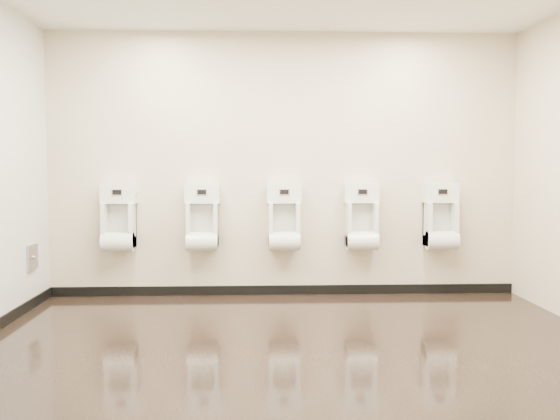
# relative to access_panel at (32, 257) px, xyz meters

# --- Properties ---
(ground) EXTENTS (5.00, 3.50, 0.00)m
(ground) POSITION_rel_access_panel_xyz_m (2.48, -1.20, -0.50)
(ground) COLOR black
(ground) RESTS_ON ground
(back_wall) EXTENTS (5.00, 0.02, 2.80)m
(back_wall) POSITION_rel_access_panel_xyz_m (2.48, 0.55, 0.90)
(back_wall) COLOR beige
(back_wall) RESTS_ON ground
(front_wall) EXTENTS (5.00, 0.02, 2.80)m
(front_wall) POSITION_rel_access_panel_xyz_m (2.48, -2.95, 0.90)
(front_wall) COLOR beige
(front_wall) RESTS_ON ground
(skirting_back) EXTENTS (5.00, 0.02, 0.10)m
(skirting_back) POSITION_rel_access_panel_xyz_m (2.48, 0.54, -0.45)
(skirting_back) COLOR black
(skirting_back) RESTS_ON ground
(access_panel) EXTENTS (0.04, 0.25, 0.25)m
(access_panel) POSITION_rel_access_panel_xyz_m (0.00, 0.00, 0.00)
(access_panel) COLOR #9E9EA3
(access_panel) RESTS_ON left_wall
(urinal_0) EXTENTS (0.37, 0.28, 0.69)m
(urinal_0) POSITION_rel_access_panel_xyz_m (0.75, 0.43, 0.30)
(urinal_0) COLOR white
(urinal_0) RESTS_ON back_wall
(urinal_1) EXTENTS (0.37, 0.28, 0.69)m
(urinal_1) POSITION_rel_access_panel_xyz_m (1.62, 0.43, 0.30)
(urinal_1) COLOR white
(urinal_1) RESTS_ON back_wall
(urinal_2) EXTENTS (0.37, 0.28, 0.69)m
(urinal_2) POSITION_rel_access_panel_xyz_m (2.48, 0.43, 0.30)
(urinal_2) COLOR white
(urinal_2) RESTS_ON back_wall
(urinal_3) EXTENTS (0.37, 0.28, 0.69)m
(urinal_3) POSITION_rel_access_panel_xyz_m (3.30, 0.43, 0.30)
(urinal_3) COLOR white
(urinal_3) RESTS_ON back_wall
(urinal_4) EXTENTS (0.37, 0.28, 0.69)m
(urinal_4) POSITION_rel_access_panel_xyz_m (4.15, 0.43, 0.30)
(urinal_4) COLOR white
(urinal_4) RESTS_ON back_wall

